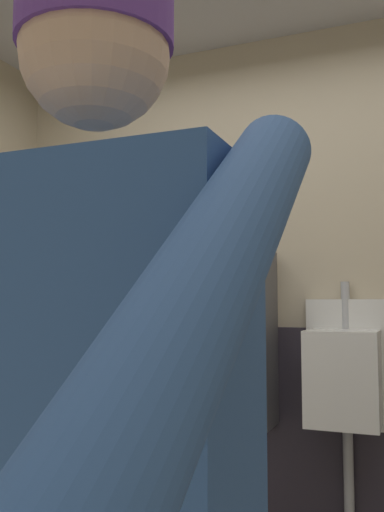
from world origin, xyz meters
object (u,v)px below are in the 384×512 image
urinal_middle (344,376)px  urinal_left (201,369)px  person (85,448)px  soap_dispenser (94,295)px

urinal_middle → urinal_left: bearing=180.0°
urinal_left → person: person is taller
urinal_left → urinal_middle: same height
urinal_middle → person: (-0.08, -2.14, 0.16)m
urinal_left → person: 2.25m
urinal_middle → soap_dispenser: 1.56m
urinal_left → soap_dispenser: bearing=171.0°
urinal_middle → soap_dispenser: (-1.50, 0.12, 0.40)m
person → soap_dispenser: bearing=122.1°
urinal_left → soap_dispenser: (-0.75, 0.12, 0.40)m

